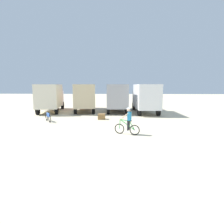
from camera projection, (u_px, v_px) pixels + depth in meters
ground_plane at (102, 139)px, 11.40m from camera, size 120.00×120.00×0.00m
box_truck_cream_rv at (51, 97)px, 23.07m from camera, size 3.41×7.04×3.35m
box_truck_tan_camper at (84, 96)px, 23.53m from camera, size 3.47×7.05×3.35m
box_truck_grey_hauler at (116, 96)px, 23.28m from camera, size 2.82×6.89×3.35m
box_truck_avon_van at (145, 97)px, 22.14m from camera, size 2.68×6.85×3.35m
cyclist_orange_shirt at (128, 122)px, 12.39m from camera, size 1.66×0.71×1.82m
bicycle_spare at (48, 117)px, 16.88m from camera, size 1.05×1.44×0.97m
supply_crate at (102, 117)px, 18.07m from camera, size 0.69×0.67×0.52m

